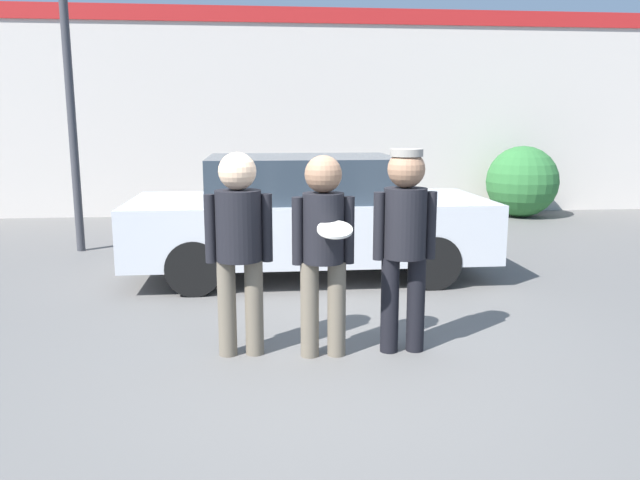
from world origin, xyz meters
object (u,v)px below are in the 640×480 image
(person_left, at_px, (239,236))
(parked_car_near, at_px, (307,215))
(person_right, at_px, (405,232))
(person_middle_with_frisbee, at_px, (323,240))
(shrub, at_px, (522,182))

(person_left, distance_m, parked_car_near, 2.83)
(person_left, relative_size, parked_car_near, 0.38)
(person_right, bearing_deg, parked_car_near, 101.47)
(person_left, bearing_deg, person_right, -2.51)
(parked_car_near, bearing_deg, person_left, -105.97)
(person_middle_with_frisbee, xyz_separation_m, parked_car_near, (0.11, 2.80, -0.22))
(person_left, bearing_deg, person_middle_with_frisbee, -8.20)
(person_middle_with_frisbee, xyz_separation_m, person_right, (0.67, 0.04, 0.05))
(person_left, xyz_separation_m, person_right, (1.34, -0.06, 0.02))
(shrub, bearing_deg, person_middle_with_frisbee, -123.78)
(person_right, distance_m, parked_car_near, 2.84)
(person_left, bearing_deg, parked_car_near, 74.03)
(person_left, xyz_separation_m, shrub, (5.45, 7.05, -0.28))
(person_left, distance_m, shrub, 8.91)
(parked_car_near, bearing_deg, shrub, 42.89)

